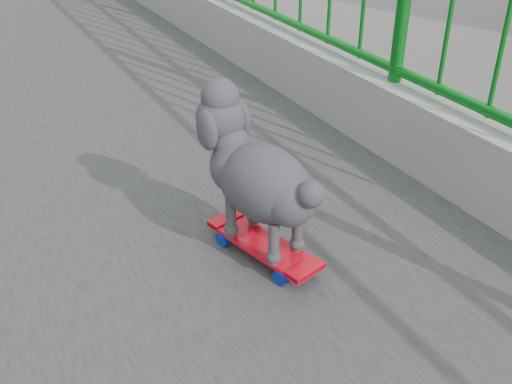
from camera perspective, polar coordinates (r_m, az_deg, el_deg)
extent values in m
cube|color=gray|center=(4.30, -5.21, 16.77)|extent=(0.20, 24.00, 0.30)
cube|color=red|center=(1.94, 0.71, -4.98)|extent=(0.23, 0.45, 0.01)
cube|color=#99999E|center=(1.87, 3.60, -7.18)|extent=(0.08, 0.05, 0.02)
cylinder|color=#07229C|center=(1.85, 2.39, -8.11)|extent=(0.03, 0.05, 0.05)
sphere|color=yellow|center=(1.85, 2.39, -8.11)|extent=(0.02, 0.02, 0.02)
cylinder|color=#07229C|center=(1.91, 4.75, -6.69)|extent=(0.03, 0.05, 0.05)
sphere|color=yellow|center=(1.91, 4.75, -6.69)|extent=(0.02, 0.02, 0.02)
cube|color=#99999E|center=(2.03, -1.95, -3.67)|extent=(0.08, 0.05, 0.02)
cylinder|color=#07229C|center=(2.01, -3.13, -4.48)|extent=(0.03, 0.05, 0.05)
sphere|color=yellow|center=(2.01, -3.13, -4.48)|extent=(0.02, 0.02, 0.02)
cylinder|color=#07229C|center=(2.07, -0.79, -3.30)|extent=(0.03, 0.05, 0.05)
sphere|color=yellow|center=(2.07, -0.79, -3.30)|extent=(0.02, 0.02, 0.02)
ellipsoid|color=#28262A|center=(1.82, 0.75, 0.86)|extent=(0.30, 0.40, 0.24)
sphere|color=#28262A|center=(1.88, -3.38, 7.13)|extent=(0.16, 0.16, 0.16)
sphere|color=black|center=(1.97, -5.32, 7.47)|extent=(0.03, 0.03, 0.03)
sphere|color=#28262A|center=(1.68, 5.27, -0.22)|extent=(0.08, 0.08, 0.08)
cylinder|color=#28262A|center=(1.93, -2.41, -2.35)|extent=(0.03, 0.03, 0.15)
cylinder|color=#28262A|center=(1.99, -0.17, -1.26)|extent=(0.03, 0.03, 0.15)
cylinder|color=#28262A|center=(1.81, 1.71, -4.90)|extent=(0.03, 0.03, 0.15)
cylinder|color=#28262A|center=(1.87, 3.96, -3.65)|extent=(0.03, 0.03, 0.15)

